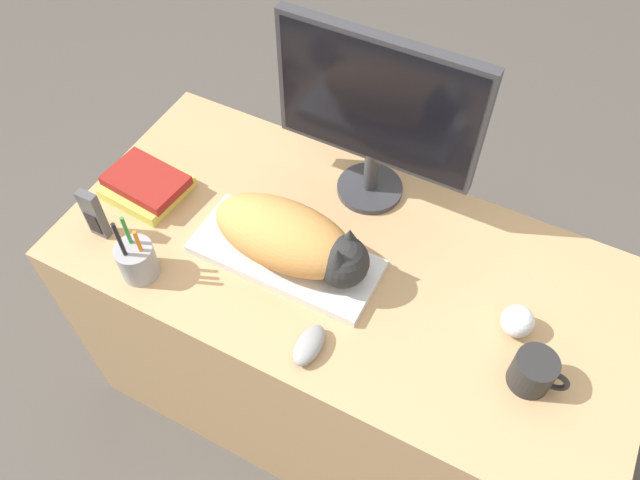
{
  "coord_description": "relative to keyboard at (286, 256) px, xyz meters",
  "views": [
    {
      "loc": [
        0.33,
        -0.44,
        1.93
      ],
      "look_at": [
        -0.07,
        0.32,
        0.8
      ],
      "focal_mm": 35.0,
      "sensor_mm": 36.0,
      "label": 1
    }
  ],
  "objects": [
    {
      "name": "desk",
      "position": [
        0.13,
        0.06,
        -0.38
      ],
      "size": [
        1.36,
        0.66,
        0.74
      ],
      "color": "tan",
      "rests_on": "ground_plane"
    },
    {
      "name": "keyboard",
      "position": [
        0.0,
        0.0,
        0.0
      ],
      "size": [
        0.44,
        0.18,
        0.02
      ],
      "color": "silver",
      "rests_on": "desk"
    },
    {
      "name": "cat",
      "position": [
        0.03,
        -0.0,
        0.08
      ],
      "size": [
        0.37,
        0.17,
        0.14
      ],
      "color": "#D18C47",
      "rests_on": "keyboard"
    },
    {
      "name": "monitor",
      "position": [
        0.08,
        0.28,
        0.25
      ],
      "size": [
        0.48,
        0.17,
        0.45
      ],
      "color": "#333338",
      "rests_on": "desk"
    },
    {
      "name": "computer_mouse",
      "position": [
        0.16,
        -0.18,
        0.01
      ],
      "size": [
        0.05,
        0.1,
        0.04
      ],
      "color": "gray",
      "rests_on": "desk"
    },
    {
      "name": "coffee_mug",
      "position": [
        0.59,
        -0.04,
        0.03
      ],
      "size": [
        0.12,
        0.09,
        0.08
      ],
      "color": "black",
      "rests_on": "desk"
    },
    {
      "name": "pen_cup",
      "position": [
        -0.28,
        -0.18,
        0.04
      ],
      "size": [
        0.09,
        0.09,
        0.19
      ],
      "color": "#939399",
      "rests_on": "desk"
    },
    {
      "name": "baseball",
      "position": [
        0.52,
        0.07,
        0.02
      ],
      "size": [
        0.07,
        0.07,
        0.07
      ],
      "color": "silver",
      "rests_on": "desk"
    },
    {
      "name": "phone",
      "position": [
        -0.43,
        -0.14,
        0.06
      ],
      "size": [
        0.05,
        0.02,
        0.14
      ],
      "color": "#4C4C51",
      "rests_on": "desk"
    },
    {
      "name": "book_stack",
      "position": [
        -0.41,
        0.02,
        0.01
      ],
      "size": [
        0.2,
        0.18,
        0.06
      ],
      "color": "#CCC14C",
      "rests_on": "desk"
    }
  ]
}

